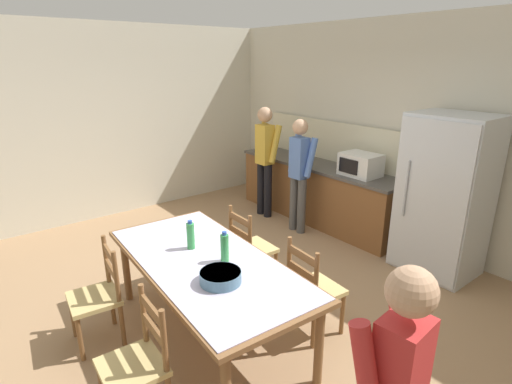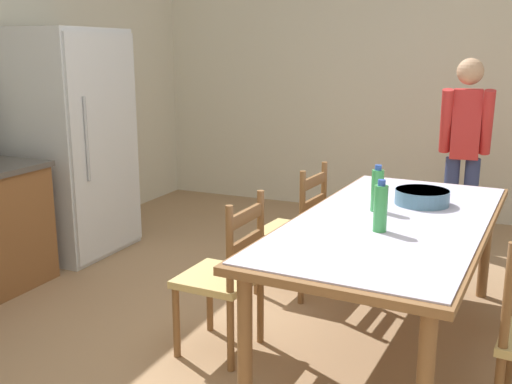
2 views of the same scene
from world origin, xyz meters
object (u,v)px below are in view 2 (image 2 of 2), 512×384
object	(u,v)px
refrigerator	(72,144)
chair_side_far_left	(225,277)
chair_side_far_right	(295,231)
person_by_table	(464,145)
serving_bowl	(422,196)
bottle_near_centre	(381,208)
dining_table	(392,230)
bottle_off_centre	(377,190)

from	to	relation	value
refrigerator	chair_side_far_left	bearing A→B (deg)	-118.92
refrigerator	chair_side_far_left	xyz separation A→B (m)	(-1.07, -1.93, -0.47)
chair_side_far_right	person_by_table	xyz separation A→B (m)	(1.40, -0.96, 0.46)
serving_bowl	chair_side_far_right	xyz separation A→B (m)	(0.16, 0.86, -0.37)
chair_side_far_right	chair_side_far_left	distance (m)	0.98
bottle_near_centre	chair_side_far_left	size ratio (longest dim) A/B	0.30
bottle_near_centre	serving_bowl	bearing A→B (deg)	-9.78
serving_bowl	refrigerator	bearing A→B (deg)	85.04
bottle_near_centre	person_by_table	distance (m)	2.21
bottle_near_centre	chair_side_far_left	world-z (taller)	bottle_near_centre
dining_table	serving_bowl	world-z (taller)	serving_bowl
chair_side_far_right	refrigerator	bearing A→B (deg)	-87.63
refrigerator	bottle_off_centre	bearing A→B (deg)	-100.91
chair_side_far_left	person_by_table	size ratio (longest dim) A/B	0.57
refrigerator	dining_table	distance (m)	2.83
serving_bowl	chair_side_far_right	bearing A→B (deg)	79.74
chair_side_far_right	person_by_table	distance (m)	1.75
dining_table	chair_side_far_left	bearing A→B (deg)	118.42
serving_bowl	chair_side_far_right	size ratio (longest dim) A/B	0.35
person_by_table	bottle_off_centre	bearing A→B (deg)	-14.83
dining_table	serving_bowl	distance (m)	0.41
refrigerator	person_by_table	xyz separation A→B (m)	(1.31, -2.94, -0.02)
bottle_near_centre	person_by_table	bearing A→B (deg)	-5.37
bottle_off_centre	serving_bowl	size ratio (longest dim) A/B	0.84
refrigerator	bottle_off_centre	distance (m)	2.68
chair_side_far_left	serving_bowl	bearing A→B (deg)	134.18
bottle_off_centre	chair_side_far_right	bearing A→B (deg)	57.22
serving_bowl	person_by_table	xyz separation A→B (m)	(1.55, -0.10, 0.09)
refrigerator	serving_bowl	bearing A→B (deg)	-94.96
dining_table	bottle_off_centre	world-z (taller)	bottle_off_centre
bottle_near_centre	dining_table	bearing A→B (deg)	-3.20
bottle_off_centre	chair_side_far_left	xyz separation A→B (m)	(-0.56, 0.70, -0.44)
bottle_near_centre	chair_side_far_right	distance (m)	1.19
bottle_off_centre	chair_side_far_left	size ratio (longest dim) A/B	0.30
dining_table	chair_side_far_right	xyz separation A→B (m)	(0.53, 0.77, -0.25)
dining_table	bottle_near_centre	bearing A→B (deg)	176.80
bottle_off_centre	person_by_table	size ratio (longest dim) A/B	0.17
refrigerator	dining_table	size ratio (longest dim) A/B	0.82
chair_side_far_right	person_by_table	world-z (taller)	person_by_table
dining_table	person_by_table	bearing A→B (deg)	-5.67
bottle_near_centre	refrigerator	bearing A→B (deg)	71.90
dining_table	bottle_off_centre	distance (m)	0.26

